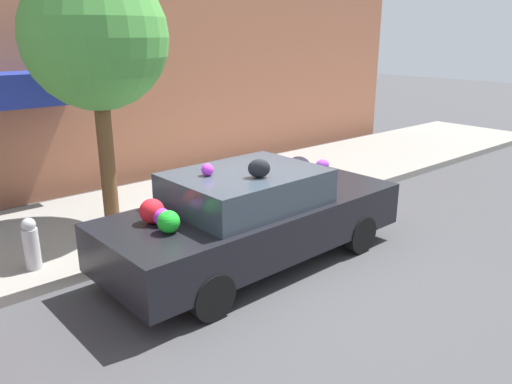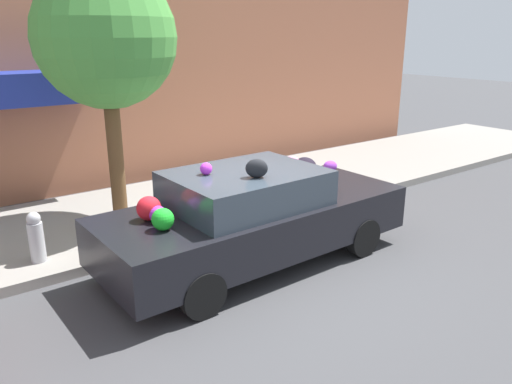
# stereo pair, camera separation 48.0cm
# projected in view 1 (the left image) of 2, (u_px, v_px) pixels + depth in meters

# --- Properties ---
(ground_plane) EXTENTS (60.00, 60.00, 0.00)m
(ground_plane) POSITION_uv_depth(u_px,v_px,m) (261.00, 264.00, 6.98)
(ground_plane) COLOR #424244
(sidewalk_curb) EXTENTS (24.00, 3.20, 0.14)m
(sidewalk_curb) POSITION_uv_depth(u_px,v_px,m) (161.00, 210.00, 8.90)
(sidewalk_curb) COLOR gray
(sidewalk_curb) RESTS_ON ground
(building_facade) EXTENTS (18.00, 1.20, 5.93)m
(building_facade) POSITION_uv_depth(u_px,v_px,m) (89.00, 41.00, 9.59)
(building_facade) COLOR #B26B4C
(building_facade) RESTS_ON ground
(street_tree) EXTENTS (2.12, 2.12, 3.94)m
(street_tree) POSITION_uv_depth(u_px,v_px,m) (96.00, 39.00, 7.25)
(street_tree) COLOR brown
(street_tree) RESTS_ON sidewalk_curb
(fire_hydrant) EXTENTS (0.20, 0.20, 0.70)m
(fire_hydrant) POSITION_uv_depth(u_px,v_px,m) (31.00, 244.00, 6.43)
(fire_hydrant) COLOR #B2B2B7
(fire_hydrant) RESTS_ON sidewalk_curb
(art_car) EXTENTS (4.40, 1.78, 1.59)m
(art_car) POSITION_uv_depth(u_px,v_px,m) (255.00, 215.00, 6.83)
(art_car) COLOR black
(art_car) RESTS_ON ground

